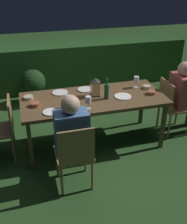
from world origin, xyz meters
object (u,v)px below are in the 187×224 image
Objects in this scene: chair_side_left_a at (75,154)px; plate_b at (123,96)px; person_in_blue at (71,133)px; wine_glass_a at (136,80)px; person_in_rust at (184,94)px; bowl_dip at (28,97)px; bowl_bread at (147,87)px; dining_table at (93,101)px; chair_head_far at (171,104)px; wine_glass_b at (69,99)px; lantern_centerpiece at (95,86)px; wine_glass_c at (88,100)px; chair_head_near at (3,127)px; plate_d at (51,112)px; bowl_olives at (35,104)px; green_bottle_on_table at (107,91)px; potted_plant_corner at (33,85)px; bowl_salad at (151,92)px; plate_a at (85,89)px; plate_c at (60,93)px.

chair_side_left_a is 3.74× the size of plate_b.
wine_glass_a is at bearing 35.19° from person_in_blue.
person_in_rust reaches higher than bowl_dip.
wine_glass_a reaches higher than bowl_bread.
person_in_rust is 0.62m from bowl_bread.
dining_table is at bearing -165.59° from wine_glass_a.
wine_glass_b reaches higher than chair_head_far.
chair_side_left_a is 1.15m from plate_b.
wine_glass_b reaches higher than bowl_bread.
wine_glass_c is at bearing -117.97° from lantern_centerpiece.
wine_glass_b reaches higher than chair_side_left_a.
chair_head_far reaches higher than bowl_dip.
plate_d is at bearing -24.59° from chair_head_near.
wine_glass_c is 0.70m from bowl_olives.
wine_glass_b is at bearing -147.49° from lantern_centerpiece.
bowl_dip is at bearing 174.79° from chair_head_far.
green_bottle_on_table is at bearing 35.11° from wine_glass_c.
potted_plant_corner is at bearing 123.02° from plate_b.
plate_d is (-1.02, -0.19, 0.00)m from plate_b.
lantern_centerpiece is 0.68m from wine_glass_a.
dining_table is 15.17× the size of bowl_dip.
bowl_bread is at bearing 83.46° from bowl_salad.
plate_a is 0.82m from bowl_dip.
bowl_bread reaches higher than plate_a.
chair_head_far is (1.68, 0.63, -0.15)m from person_in_blue.
dining_table is at bearing -32.48° from plate_c.
bowl_dip reaches higher than plate_b.
person_in_rust is at bearing 3.53° from green_bottle_on_table.
chair_side_left_a is at bearing -144.40° from bowl_bread.
wine_glass_c is 0.64m from plate_c.
dining_table is at bearing 154.31° from green_bottle_on_table.
bowl_salad is (-0.42, -0.11, 0.30)m from chair_head_far.
potted_plant_corner is (0.13, 1.46, -0.41)m from bowl_dip.
lantern_centerpiece reaches higher than chair_head_near.
chair_head_near reaches higher than bowl_dip.
chair_head_near is 4.34× the size of plate_d.
wine_glass_b is (-1.61, -0.21, 0.39)m from chair_head_far.
chair_side_left_a is (-0.44, -0.82, -0.22)m from dining_table.
bowl_dip is at bearing 175.23° from person_in_rust.
bowl_bread reaches higher than plate_b.
bowl_bread is (0.44, 0.18, 0.02)m from plate_b.
person_in_rust is 2.08m from plate_d.
chair_side_left_a is at bearing -83.33° from potted_plant_corner.
plate_d is (-0.20, -0.55, 0.00)m from plate_c.
person_in_rust is at bearing -8.24° from plate_c.
green_bottle_on_table reaches higher than plate_a.
bowl_bread is at bearing 5.07° from bowl_olives.
plate_a is at bearing 66.68° from person_in_blue.
green_bottle_on_table is at bearing 177.64° from bowl_salad.
chair_head_far is at bearing -12.29° from plate_a.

